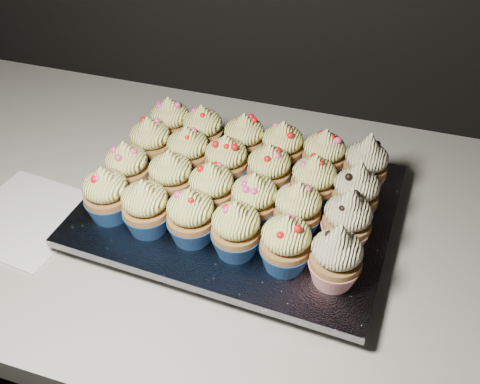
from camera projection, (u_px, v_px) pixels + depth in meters
The scene contains 28 objects.
worktop at pixel (348, 244), 0.76m from camera, with size 2.44×0.64×0.04m, color beige.
napkin at pixel (26, 218), 0.77m from camera, with size 0.16×0.16×0.00m, color white.
baking_tray at pixel (240, 212), 0.77m from camera, with size 0.39×0.29×0.02m, color black.
foil_lining at pixel (240, 204), 0.76m from camera, with size 0.42×0.33×0.01m, color silver.
cupcake_0 at pixel (107, 194), 0.71m from camera, with size 0.06×0.06×0.08m.
cupcake_1 at pixel (146, 207), 0.69m from camera, with size 0.06×0.06×0.08m.
cupcake_2 at pixel (191, 217), 0.67m from camera, with size 0.06×0.06×0.08m.
cupcake_3 at pixel (236, 230), 0.66m from camera, with size 0.06×0.06×0.08m.
cupcake_4 at pixel (286, 244), 0.64m from camera, with size 0.06×0.06×0.08m.
cupcake_5 at pixel (336, 257), 0.62m from camera, with size 0.06×0.06×0.10m.
cupcake_6 at pixel (128, 168), 0.75m from camera, with size 0.06×0.06×0.08m.
cupcake_7 at pixel (171, 177), 0.73m from camera, with size 0.06×0.06×0.08m.
cupcake_8 at pixel (212, 189), 0.71m from camera, with size 0.06×0.06×0.08m.
cupcake_9 at pixel (254, 201), 0.70m from camera, with size 0.06×0.06×0.08m.
cupcake_10 at pixel (297, 210), 0.68m from camera, with size 0.06×0.06×0.08m.
cupcake_11 at pixel (347, 220), 0.67m from camera, with size 0.06×0.06×0.10m.
cupcake_12 at pixel (151, 143), 0.79m from camera, with size 0.06×0.06×0.08m.
cupcake_13 at pixel (188, 152), 0.78m from camera, with size 0.06×0.06×0.08m.
cupcake_14 at pixel (226, 162), 0.76m from camera, with size 0.06×0.06×0.08m.
cupcake_15 at pixel (269, 171), 0.75m from camera, with size 0.06×0.06×0.08m.
cupcake_16 at pixel (313, 182), 0.73m from camera, with size 0.06×0.06×0.08m.
cupcake_17 at pixel (356, 193), 0.71m from camera, with size 0.06×0.06×0.10m.
cupcake_18 at pixel (170, 123), 0.84m from camera, with size 0.06×0.06×0.08m.
cupcake_19 at pixel (203, 131), 0.82m from camera, with size 0.06×0.06×0.08m.
cupcake_20 at pixel (244, 140), 0.80m from camera, with size 0.06×0.06×0.08m.
cupcake_21 at pixel (282, 148), 0.79m from camera, with size 0.06×0.06×0.08m.
cupcake_22 at pixel (323, 156), 0.77m from camera, with size 0.06×0.06×0.08m.
cupcake_23 at pixel (366, 165), 0.75m from camera, with size 0.06×0.06×0.10m.
Camera 1 is at (0.01, 1.15, 1.44)m, focal length 40.00 mm.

